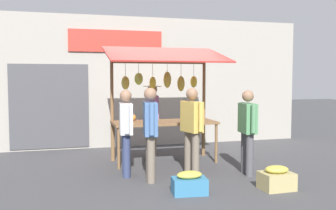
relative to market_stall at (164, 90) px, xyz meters
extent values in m
plane|color=#424244|center=(0.00, 0.05, -1.55)|extent=(40.00, 40.00, 0.00)
cube|color=#9E998E|center=(0.00, -2.15, 0.15)|extent=(9.00, 0.25, 3.40)
cube|color=red|center=(0.72, -2.01, 1.20)|extent=(2.40, 0.06, 0.56)
cube|color=#47474C|center=(2.39, -2.02, -0.45)|extent=(1.90, 0.04, 2.10)
cube|color=brown|center=(0.00, 0.05, -0.69)|extent=(2.20, 0.90, 0.05)
cylinder|color=brown|center=(1.04, 0.44, -1.13)|extent=(0.06, 0.06, 0.83)
cylinder|color=brown|center=(-1.04, 0.44, -1.13)|extent=(0.06, 0.06, 0.83)
cylinder|color=brown|center=(1.04, -0.34, -1.13)|extent=(0.06, 0.06, 0.83)
cylinder|color=brown|center=(-1.04, -0.34, -1.13)|extent=(0.06, 0.06, 0.83)
cylinder|color=brown|center=(1.06, -0.35, -0.37)|extent=(0.07, 0.07, 2.35)
cylinder|color=brown|center=(-1.06, -0.35, -0.37)|extent=(0.07, 0.07, 2.35)
cylinder|color=brown|center=(0.00, -0.35, 0.60)|extent=(2.12, 0.06, 0.06)
cube|color=#B72D28|center=(0.00, 0.20, 0.75)|extent=(2.50, 1.46, 0.39)
cylinder|color=brown|center=(-0.79, -0.30, 0.45)|extent=(0.01, 0.01, 0.30)
ellipsoid|color=yellow|center=(-0.79, -0.30, 0.17)|extent=(0.19, 0.22, 0.26)
cylinder|color=brown|center=(-0.49, -0.31, 0.45)|extent=(0.01, 0.01, 0.30)
ellipsoid|color=gold|center=(-0.49, -0.31, 0.13)|extent=(0.22, 0.22, 0.35)
cylinder|color=brown|center=(-0.18, -0.35, 0.50)|extent=(0.01, 0.01, 0.20)
ellipsoid|color=gold|center=(-0.18, -0.35, 0.22)|extent=(0.22, 0.19, 0.37)
cylinder|color=brown|center=(0.16, -0.33, 0.45)|extent=(0.01, 0.01, 0.31)
ellipsoid|color=yellow|center=(0.16, -0.33, 0.15)|extent=(0.18, 0.16, 0.27)
cylinder|color=brown|center=(0.47, -0.35, 0.49)|extent=(0.01, 0.01, 0.23)
ellipsoid|color=#B2CC4C|center=(0.47, -0.35, 0.24)|extent=(0.25, 0.25, 0.27)
cylinder|color=brown|center=(0.77, -0.35, 0.45)|extent=(0.01, 0.01, 0.30)
ellipsoid|color=gold|center=(0.77, -0.35, 0.16)|extent=(0.26, 0.27, 0.30)
ellipsoid|color=orange|center=(0.65, -0.22, -0.60)|extent=(0.25, 0.26, 0.14)
sphere|color=#729E4C|center=(-0.61, 0.14, -0.57)|extent=(0.20, 0.20, 0.20)
cylinder|color=#726656|center=(0.07, -0.84, -1.14)|extent=(0.14, 0.14, 0.82)
cylinder|color=#726656|center=(0.09, -0.57, -1.14)|extent=(0.14, 0.14, 0.82)
cube|color=#93669E|center=(0.08, -0.70, -0.43)|extent=(0.26, 0.51, 0.58)
cylinder|color=#93669E|center=(0.05, -1.01, -0.41)|extent=(0.09, 0.09, 0.54)
cylinder|color=#93669E|center=(0.11, -0.40, -0.41)|extent=(0.09, 0.09, 0.54)
sphere|color=#8C664C|center=(0.08, -0.70, 0.00)|extent=(0.23, 0.23, 0.23)
cylinder|color=beige|center=(0.08, -0.70, 0.07)|extent=(0.43, 0.43, 0.02)
cylinder|color=navy|center=(1.00, 1.13, -1.15)|extent=(0.14, 0.14, 0.79)
cylinder|color=navy|center=(0.98, 0.87, -1.15)|extent=(0.14, 0.14, 0.79)
cube|color=silver|center=(0.99, 1.00, -0.48)|extent=(0.27, 0.50, 0.56)
cylinder|color=silver|center=(1.02, 1.29, -0.46)|extent=(0.09, 0.09, 0.51)
cylinder|color=silver|center=(0.96, 0.70, -0.46)|extent=(0.09, 0.09, 0.51)
sphere|color=#8C664C|center=(0.99, 1.00, -0.07)|extent=(0.22, 0.22, 0.22)
cylinder|color=#726656|center=(-0.24, 1.34, -1.15)|extent=(0.14, 0.14, 0.80)
cylinder|color=#726656|center=(-0.18, 1.08, -1.15)|extent=(0.14, 0.14, 0.80)
cube|color=gold|center=(-0.21, 1.21, -0.46)|extent=(0.32, 0.52, 0.57)
cylinder|color=gold|center=(-0.28, 1.51, -0.44)|extent=(0.09, 0.09, 0.52)
cylinder|color=gold|center=(-0.15, 0.92, -0.44)|extent=(0.09, 0.09, 0.52)
sphere|color=#8C664C|center=(-0.21, 1.21, -0.04)|extent=(0.22, 0.22, 0.22)
cylinder|color=#4C4C51|center=(-1.20, 1.63, -1.16)|extent=(0.14, 0.14, 0.78)
cylinder|color=#4C4C51|center=(-1.22, 1.37, -1.16)|extent=(0.14, 0.14, 0.78)
cube|color=#518C5B|center=(-1.21, 1.50, -0.49)|extent=(0.27, 0.49, 0.55)
cylinder|color=#518C5B|center=(-1.18, 1.80, -0.47)|extent=(0.09, 0.09, 0.51)
cylinder|color=#518C5B|center=(-1.24, 1.21, -0.47)|extent=(0.09, 0.09, 0.51)
sphere|color=#8C664C|center=(-1.21, 1.50, -0.07)|extent=(0.22, 0.22, 0.22)
cylinder|color=#726656|center=(0.66, 1.60, -1.14)|extent=(0.14, 0.14, 0.81)
cylinder|color=#726656|center=(0.62, 1.33, -1.14)|extent=(0.14, 0.14, 0.81)
cube|color=#476B9E|center=(0.64, 1.46, -0.45)|extent=(0.29, 0.52, 0.57)
cylinder|color=#476B9E|center=(0.68, 1.76, -0.43)|extent=(0.09, 0.09, 0.53)
cylinder|color=#476B9E|center=(0.60, 1.16, -0.43)|extent=(0.09, 0.09, 0.53)
sphere|color=#8C664C|center=(0.64, 1.46, -0.02)|extent=(0.22, 0.22, 0.22)
cube|color=teal|center=(0.23, 2.38, -1.42)|extent=(0.57, 0.40, 0.25)
ellipsoid|color=gold|center=(0.23, 2.38, -1.24)|extent=(0.41, 0.26, 0.12)
cube|color=tan|center=(-1.21, 2.53, -1.41)|extent=(0.52, 0.41, 0.28)
ellipsoid|color=gold|center=(-1.21, 2.53, -1.22)|extent=(0.39, 0.31, 0.12)
camera|label=1|loc=(2.16, 7.97, 0.26)|focal=41.26mm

